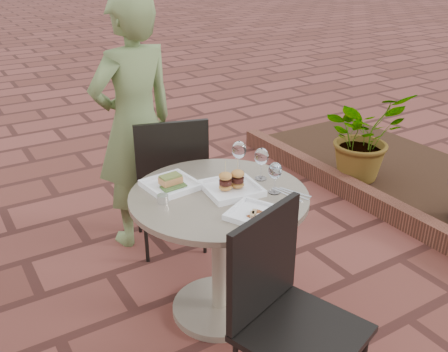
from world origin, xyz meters
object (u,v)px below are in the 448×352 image
diner (135,125)px  plate_salmon (171,184)px  chair_far (171,175)px  plate_tuna (254,214)px  chair_near (284,304)px  plate_sliders (232,185)px  cafe_table (219,236)px

diner → plate_salmon: size_ratio=6.10×
chair_far → plate_tuna: bearing=103.5°
chair_near → plate_salmon: chair_near is taller
chair_far → plate_tuna: (-0.04, -0.97, 0.19)m
chair_far → diner: size_ratio=0.57×
plate_tuna → plate_sliders: bearing=79.9°
chair_near → chair_far: bearing=64.8°
plate_tuna → chair_near: bearing=-107.0°
chair_far → plate_tuna: size_ratio=3.16×
diner → plate_salmon: diner is taller
cafe_table → plate_tuna: plate_tuna is taller
chair_near → plate_tuna: (0.12, 0.39, 0.19)m
plate_salmon → diner: bearing=80.6°
cafe_table → chair_far: bearing=85.0°
chair_near → plate_salmon: (-0.07, 0.86, 0.20)m
cafe_table → diner: size_ratio=0.55×
chair_far → chair_near: 1.37m
plate_salmon → plate_sliders: 0.31m
chair_far → plate_sliders: size_ratio=3.21×
cafe_table → plate_salmon: size_ratio=3.34×
chair_far → plate_salmon: chair_far is taller
plate_sliders → chair_far: bearing=90.8°
chair_near → plate_sliders: chair_near is taller
cafe_table → plate_tuna: (0.02, -0.28, 0.26)m
chair_near → plate_tuna: 0.45m
chair_far → diner: 0.40m
plate_salmon → cafe_table: bearing=-47.8°
cafe_table → diner: (-0.05, 0.96, 0.34)m
chair_far → plate_sliders: 0.73m
chair_near → plate_tuna: bearing=54.4°
diner → chair_far: bearing=101.0°
diner → plate_tuna: diner is taller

